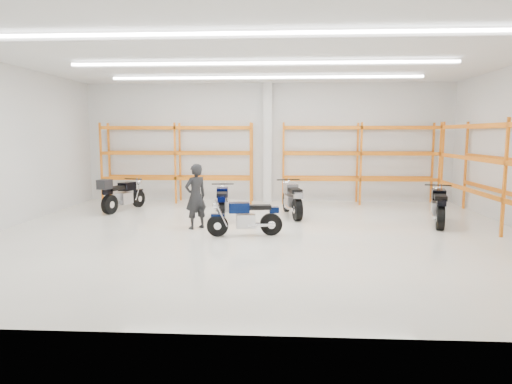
# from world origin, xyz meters

# --- Properties ---
(ground) EXTENTS (14.00, 14.00, 0.00)m
(ground) POSITION_xyz_m (0.00, 0.00, 0.00)
(ground) COLOR silver
(ground) RESTS_ON ground
(room_shell) EXTENTS (14.02, 12.02, 4.51)m
(room_shell) POSITION_xyz_m (0.00, 0.03, 3.28)
(room_shell) COLOR silver
(room_shell) RESTS_ON ground
(motorcycle_main) EXTENTS (1.93, 0.64, 0.95)m
(motorcycle_main) POSITION_xyz_m (-0.31, -0.19, 0.44)
(motorcycle_main) COLOR black
(motorcycle_main) RESTS_ON ground
(motorcycle_back_a) EXTENTS (1.04, 2.17, 1.14)m
(motorcycle_back_a) POSITION_xyz_m (-4.84, 3.23, 0.55)
(motorcycle_back_a) COLOR black
(motorcycle_back_a) RESTS_ON ground
(motorcycle_back_b) EXTENTS (0.69, 2.09, 1.03)m
(motorcycle_back_b) POSITION_xyz_m (-1.27, 2.08, 0.48)
(motorcycle_back_b) COLOR black
(motorcycle_back_b) RESTS_ON ground
(motorcycle_back_c) EXTENTS (0.80, 2.27, 1.12)m
(motorcycle_back_c) POSITION_xyz_m (0.88, 2.59, 0.53)
(motorcycle_back_c) COLOR black
(motorcycle_back_c) RESTS_ON ground
(motorcycle_back_d) EXTENTS (0.92, 2.21, 1.10)m
(motorcycle_back_d) POSITION_xyz_m (5.00, 1.45, 0.52)
(motorcycle_back_d) COLOR black
(motorcycle_back_d) RESTS_ON ground
(standing_man) EXTENTS (0.77, 0.76, 1.78)m
(standing_man) POSITION_xyz_m (-1.80, 0.61, 0.89)
(standing_man) COLOR black
(standing_man) RESTS_ON ground
(structural_column) EXTENTS (0.32, 0.32, 4.50)m
(structural_column) POSITION_xyz_m (0.00, 5.82, 2.25)
(structural_column) COLOR white
(structural_column) RESTS_ON ground
(pallet_racking_back_left) EXTENTS (5.67, 0.87, 3.00)m
(pallet_racking_back_left) POSITION_xyz_m (-3.40, 5.48, 1.79)
(pallet_racking_back_left) COLOR orange
(pallet_racking_back_left) RESTS_ON ground
(pallet_racking_back_right) EXTENTS (5.67, 0.87, 3.00)m
(pallet_racking_back_right) POSITION_xyz_m (3.40, 5.48, 1.79)
(pallet_racking_back_right) COLOR orange
(pallet_racking_back_right) RESTS_ON ground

